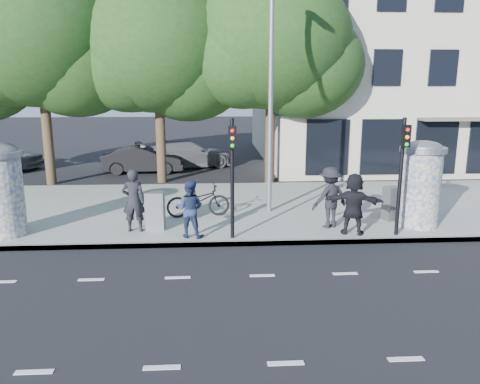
{
  "coord_description": "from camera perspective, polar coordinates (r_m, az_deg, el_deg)",
  "views": [
    {
      "loc": [
        -1.15,
        -8.93,
        4.41
      ],
      "look_at": [
        -0.4,
        3.5,
        1.57
      ],
      "focal_mm": 35.0,
      "sensor_mm": 36.0,
      "label": 1
    }
  ],
  "objects": [
    {
      "name": "ground",
      "position": [
        10.03,
        3.6,
        -13.28
      ],
      "size": [
        120.0,
        120.0,
        0.0
      ],
      "primitive_type": "plane",
      "color": "black",
      "rests_on": "ground"
    },
    {
      "name": "sidewalk",
      "position": [
        17.03,
        0.55,
        -1.9
      ],
      "size": [
        40.0,
        8.0,
        0.15
      ],
      "primitive_type": "cube",
      "color": "gray",
      "rests_on": "ground"
    },
    {
      "name": "curb",
      "position": [
        13.26,
        1.74,
        -6.24
      ],
      "size": [
        40.0,
        0.1,
        0.16
      ],
      "primitive_type": "cube",
      "color": "slate",
      "rests_on": "ground"
    },
    {
      "name": "lane_dash_near",
      "position": [
        8.13,
        5.59,
        -20.08
      ],
      "size": [
        32.0,
        0.12,
        0.01
      ],
      "primitive_type": "cube",
      "color": "silver",
      "rests_on": "ground"
    },
    {
      "name": "lane_dash_far",
      "position": [
        11.29,
        2.73,
        -10.15
      ],
      "size": [
        32.0,
        0.12,
        0.01
      ],
      "primitive_type": "cube",
      "color": "silver",
      "rests_on": "ground"
    },
    {
      "name": "ad_column_left",
      "position": [
        15.01,
        -27.13,
        0.38
      ],
      "size": [
        1.36,
        1.36,
        2.65
      ],
      "color": "beige",
      "rests_on": "sidewalk"
    },
    {
      "name": "ad_column_right",
      "position": [
        15.31,
        21.15,
        1.16
      ],
      "size": [
        1.36,
        1.36,
        2.65
      ],
      "color": "beige",
      "rests_on": "sidewalk"
    },
    {
      "name": "traffic_pole_near",
      "position": [
        12.92,
        -0.95,
        3.13
      ],
      "size": [
        0.22,
        0.31,
        3.4
      ],
      "color": "black",
      "rests_on": "sidewalk"
    },
    {
      "name": "traffic_pole_far",
      "position": [
        13.97,
        19.16,
        3.16
      ],
      "size": [
        0.22,
        0.31,
        3.4
      ],
      "color": "black",
      "rests_on": "sidewalk"
    },
    {
      "name": "street_lamp",
      "position": [
        15.69,
        3.82,
        14.22
      ],
      "size": [
        0.25,
        0.93,
        8.0
      ],
      "color": "slate",
      "rests_on": "sidewalk"
    },
    {
      "name": "tree_mid_left",
      "position": [
        22.75,
        -23.36,
        17.12
      ],
      "size": [
        7.2,
        7.2,
        9.57
      ],
      "color": "#38281C",
      "rests_on": "ground"
    },
    {
      "name": "tree_near_left",
      "position": [
        21.82,
        -10.05,
        17.01
      ],
      "size": [
        6.8,
        6.8,
        8.97
      ],
      "color": "#38281C",
      "rests_on": "ground"
    },
    {
      "name": "tree_center",
      "position": [
        21.48,
        3.85,
        17.91
      ],
      "size": [
        7.0,
        7.0,
        9.3
      ],
      "color": "#38281C",
      "rests_on": "ground"
    },
    {
      "name": "building",
      "position": [
        31.81,
        21.75,
        14.83
      ],
      "size": [
        20.3,
        15.85,
        12.0
      ],
      "color": "#B3A996",
      "rests_on": "ground"
    },
    {
      "name": "ped_b",
      "position": [
        14.18,
        -12.83,
        -1.02
      ],
      "size": [
        0.69,
        0.45,
        1.89
      ],
      "primitive_type": "imported",
      "rotation": [
        0.0,
        0.0,
        3.14
      ],
      "color": "black",
      "rests_on": "sidewalk"
    },
    {
      "name": "ped_c",
      "position": [
        13.41,
        -6.14,
        -2.05
      ],
      "size": [
        0.95,
        0.82,
        1.66
      ],
      "primitive_type": "imported",
      "rotation": [
        0.0,
        0.0,
        2.88
      ],
      "color": "navy",
      "rests_on": "sidewalk"
    },
    {
      "name": "ped_d",
      "position": [
        14.49,
        10.92,
        -0.64
      ],
      "size": [
        1.39,
        1.12,
        1.88
      ],
      "primitive_type": "imported",
      "rotation": [
        0.0,
        0.0,
        3.55
      ],
      "color": "black",
      "rests_on": "sidewalk"
    },
    {
      "name": "ped_f",
      "position": [
        13.97,
        13.68,
        -1.4
      ],
      "size": [
        1.8,
        1.1,
        1.82
      ],
      "primitive_type": "imported",
      "rotation": [
        0.0,
        0.0,
        2.83
      ],
      "color": "black",
      "rests_on": "sidewalk"
    },
    {
      "name": "bicycle",
      "position": [
        15.52,
        -5.12,
        -1.04
      ],
      "size": [
        1.01,
        2.17,
        1.1
      ],
      "primitive_type": "imported",
      "rotation": [
        0.0,
        0.0,
        1.71
      ],
      "color": "black",
      "rests_on": "sidewalk"
    },
    {
      "name": "cabinet_left",
      "position": [
        14.32,
        -10.3,
        -2.27
      ],
      "size": [
        0.58,
        0.44,
        1.15
      ],
      "primitive_type": "cube",
      "rotation": [
        0.0,
        0.0,
        -0.07
      ],
      "color": "slate",
      "rests_on": "sidewalk"
    },
    {
      "name": "cabinet_right",
      "position": [
        15.86,
        18.01,
        -1.33
      ],
      "size": [
        0.63,
        0.55,
        1.1
      ],
      "primitive_type": "cube",
      "rotation": [
        0.0,
        0.0,
        0.37
      ],
      "color": "#5C5F60",
      "rests_on": "sidewalk"
    },
    {
      "name": "car_left",
      "position": [
        28.28,
        -27.18,
        4.02
      ],
      "size": [
        2.76,
        4.74,
        1.52
      ],
      "primitive_type": "imported",
      "rotation": [
        0.0,
        0.0,
        1.34
      ],
      "color": "slate",
      "rests_on": "ground"
    },
    {
      "name": "car_mid",
      "position": [
        24.61,
        -11.71,
        3.87
      ],
      "size": [
        1.56,
        4.18,
        1.36
      ],
      "primitive_type": "imported",
      "rotation": [
        0.0,
        0.0,
        1.6
      ],
      "color": "black",
      "rests_on": "ground"
    },
    {
      "name": "car_right",
      "position": [
        25.83,
        -6.6,
        4.65
      ],
      "size": [
        3.65,
        5.64,
        1.52
      ],
      "primitive_type": "imported",
      "rotation": [
        0.0,
        0.0,
        1.89
      ],
      "color": "#5B5D63",
      "rests_on": "ground"
    }
  ]
}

